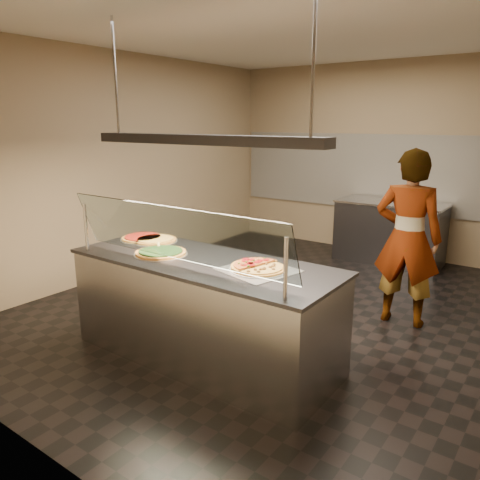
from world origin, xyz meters
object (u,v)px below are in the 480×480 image
Objects in this scene: serving_counter at (204,310)px; perforated_tray at (258,270)px; pizza_spatula at (163,246)px; heat_lamp_housing at (200,140)px; prep_table at (390,232)px; sneeze_guard at (174,234)px; half_pizza_pepperoni at (248,264)px; worker at (408,238)px; pizza_tomato at (143,237)px; pizza_cheese at (156,240)px; half_pizza_sausage at (269,270)px; pizza_spinach at (161,252)px.

perforated_tray is at bearing 3.93° from serving_counter.
heat_lamp_housing is at bearing -5.96° from pizza_spatula.
prep_table is 0.68× the size of heat_lamp_housing.
sneeze_guard reaches higher than half_pizza_pepperoni.
worker is (0.87, -2.11, 0.46)m from prep_table.
heat_lamp_housing is at bearing -12.27° from pizza_tomato.
pizza_spatula is at bearing 179.01° from half_pizza_pepperoni.
pizza_tomato is at bearing -176.20° from pizza_cheese.
pizza_cheese is (-1.26, 0.19, -0.02)m from half_pizza_pepperoni.
pizza_tomato is (-1.53, 0.18, 0.01)m from perforated_tray.
half_pizza_sausage is at bearing -0.96° from pizza_spatula.
worker reaches higher than perforated_tray.
pizza_cheese is at bearing -106.96° from prep_table.
half_pizza_sausage is 1.67× the size of pizza_spatula.
perforated_tray is (0.55, 0.04, 0.47)m from serving_counter.
pizza_spatula is at bearing -102.52° from prep_table.
sneeze_guard is at bearing -90.00° from serving_counter.
pizza_spatula is at bearing 143.38° from sneeze_guard.
pizza_cheese is 1.55× the size of pizza_spatula.
serving_counter is 3.97m from prep_table.
heat_lamp_housing is at bearing -175.01° from half_pizza_pepperoni.
perforated_tray is 1.45× the size of pizza_cheese.
half_pizza_sausage is 1.08× the size of pizza_cheese.
half_pizza_pepperoni is at bearing 8.08° from pizza_spinach.
pizza_spatula is (0.27, -0.17, 0.01)m from pizza_cheese.
half_pizza_pepperoni is 1.67× the size of pizza_spatula.
worker is (2.18, 1.63, -0.02)m from pizza_tomato.
serving_counter is 1.11m from pizza_tomato.
sneeze_guard is 1.03m from pizza_cheese.
half_pizza_pepperoni is at bearing 4.99° from heat_lamp_housing.
serving_counter is at bearing 50.28° from worker.
perforated_tray is at bearing 3.93° from heat_lamp_housing.
worker is at bearing 45.94° from pizza_spatula.
sneeze_guard reaches higher than pizza_tomato.
pizza_tomato is at bearing 151.85° from pizza_spinach.
perforated_tray reaches higher than prep_table.
pizza_tomato is (-0.98, 0.21, 0.48)m from serving_counter.
pizza_tomato is 1.42m from heat_lamp_housing.
sneeze_guard is 4.38m from prep_table.
pizza_spinach is at bearing -168.71° from serving_counter.
pizza_cheese is at bearing 32.18° from worker.
perforated_tray is 0.35× the size of worker.
pizza_cheese is 0.32m from pizza_spatula.
half_pizza_pepperoni is 0.88m from pizza_spinach.
heat_lamp_housing reaches higher than serving_counter.
half_pizza_pepperoni reaches higher than perforated_tray.
half_pizza_sausage is at bearing -0.78° from half_pizza_pepperoni.
pizza_tomato is at bearing 173.47° from perforated_tray.
pizza_spinach is 4.14m from prep_table.
sneeze_guard reaches higher than pizza_cheese.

